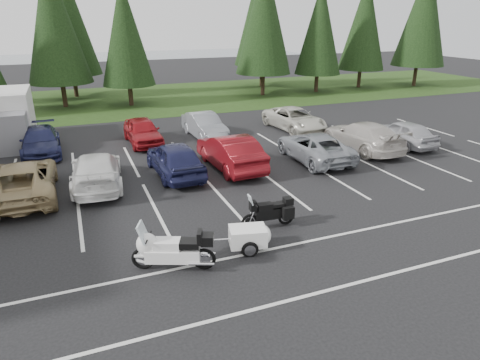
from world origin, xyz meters
The scene contains 27 objects.
ground centered at (0.00, 0.00, 0.00)m, with size 120.00×120.00×0.00m, color black.
grass_strip centered at (0.00, 24.00, 0.01)m, with size 80.00×16.00×0.01m, color #1E3210.
lake_water centered at (4.00, 55.00, 0.00)m, with size 70.00×50.00×0.02m, color slate.
box_truck centered at (-8.00, 12.50, 1.45)m, with size 2.40×5.60×2.90m, color silver, non-canonical shape.
stall_markings centered at (0.00, 2.00, 0.00)m, with size 32.00×16.00×0.01m, color silver.
conifer_4 centered at (-5.00, 22.90, 6.53)m, with size 4.80×4.80×11.17m.
conifer_5 centered at (0.00, 21.60, 5.63)m, with size 4.14×4.14×9.63m.
conifer_6 centered at (12.00, 22.10, 6.71)m, with size 4.93×4.93×11.48m.
conifer_7 centered at (17.50, 21.80, 5.81)m, with size 4.27×4.27×9.94m.
conifer_8 centered at (23.00, 22.60, 6.17)m, with size 4.53×4.53×10.56m.
conifer_9 centered at (29.00, 21.30, 7.07)m, with size 5.19×5.19×12.10m.
conifer_back_b centered at (-4.00, 27.50, 6.77)m, with size 4.97×4.97×11.58m.
conifer_back_c centered at (14.00, 26.80, 7.49)m, with size 5.50×5.50×12.81m.
car_near_2 centered at (-6.82, 3.88, 0.74)m, with size 2.47×5.35×1.49m, color #9C865B.
car_near_3 centered at (-4.00, 4.05, 0.72)m, with size 2.02×4.96×1.44m, color white.
car_near_4 centered at (-0.59, 4.18, 0.78)m, with size 1.85×4.61×1.57m, color #1B1D44.
car_near_5 centered at (2.08, 4.16, 0.81)m, with size 1.72×4.93×1.62m, color maroon.
car_near_6 centered at (6.41, 3.73, 0.69)m, with size 2.30×4.98×1.38m, color gray.
car_near_7 centered at (9.75, 4.32, 0.76)m, with size 2.14×5.27×1.53m, color beige.
car_near_8 centered at (12.40, 4.20, 0.71)m, with size 1.68×4.18×1.42m, color #AEAEB3.
car_far_1 centered at (-6.36, 9.96, 0.68)m, with size 1.91×4.70×1.36m, color #1C2047.
car_far_2 centered at (-1.05, 9.93, 0.72)m, with size 1.71×4.24×1.44m, color maroon.
car_far_3 centered at (2.60, 9.91, 0.71)m, with size 1.51×4.33×1.43m, color gray.
car_far_4 centered at (8.49, 9.61, 0.68)m, with size 2.27×4.92×1.37m, color beige.
touring_motorcycle centered at (-2.51, -3.47, 0.74)m, with size 2.67×0.82×1.48m, color white, non-canonical shape.
cargo_trailer centered at (-0.12, -3.22, 0.38)m, with size 1.63×0.92×0.76m, color white, non-canonical shape.
adventure_motorcycle centered at (1.12, -2.10, 0.65)m, with size 2.14×0.75×1.30m, color black, non-canonical shape.
Camera 1 is at (-4.67, -13.98, 6.81)m, focal length 32.00 mm.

